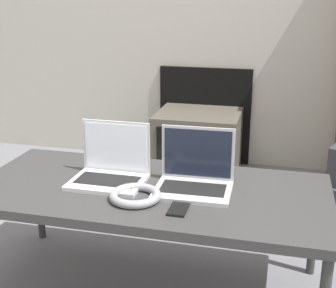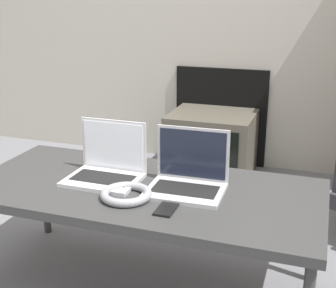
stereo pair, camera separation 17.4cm
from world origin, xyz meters
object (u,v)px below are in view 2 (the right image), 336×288
object	(u,v)px
phone	(167,208)
headphones	(126,194)
laptop_right	(188,177)
tv	(212,144)
laptop_left	(107,166)

from	to	relation	value
phone	headphones	bearing A→B (deg)	168.40
laptop_right	tv	xyz separation A→B (m)	(-0.23, 1.33, -0.30)
phone	tv	bearing A→B (deg)	97.92
laptop_left	headphones	distance (m)	0.22
headphones	phone	xyz separation A→B (m)	(0.18, -0.04, -0.01)
headphones	phone	bearing A→B (deg)	-11.60
laptop_left	phone	world-z (taller)	laptop_left
laptop_right	phone	xyz separation A→B (m)	(-0.02, -0.19, -0.05)
laptop_right	tv	size ratio (longest dim) A/B	0.54
laptop_left	headphones	bearing A→B (deg)	-45.14
laptop_left	laptop_right	bearing A→B (deg)	0.35
laptop_left	tv	xyz separation A→B (m)	(0.12, 1.33, -0.30)
laptop_left	tv	bearing A→B (deg)	85.26
phone	tv	world-z (taller)	phone
phone	tv	size ratio (longest dim) A/B	0.24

